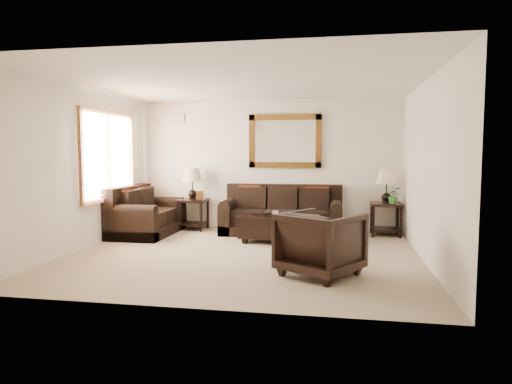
% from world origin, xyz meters
% --- Properties ---
extents(room, '(5.51, 5.01, 2.71)m').
position_xyz_m(room, '(0.00, 0.00, 1.35)').
color(room, gray).
rests_on(room, ground).
extents(window, '(0.07, 1.96, 1.66)m').
position_xyz_m(window, '(-2.70, 0.90, 1.55)').
color(window, white).
rests_on(window, room).
extents(mirror, '(1.50, 0.06, 1.10)m').
position_xyz_m(mirror, '(0.38, 2.47, 1.85)').
color(mirror, '#452D0D').
rests_on(mirror, room).
extents(air_vent, '(0.25, 0.02, 0.18)m').
position_xyz_m(air_vent, '(-1.90, 2.48, 2.35)').
color(air_vent, '#999999').
rests_on(air_vent, room).
extents(sofa, '(2.36, 1.02, 0.97)m').
position_xyz_m(sofa, '(0.38, 2.04, 0.35)').
color(sofa, black).
rests_on(sofa, room).
extents(loveseat, '(1.01, 1.70, 0.95)m').
position_xyz_m(loveseat, '(-2.29, 1.46, 0.35)').
color(loveseat, black).
rests_on(loveseat, room).
extents(end_table_left, '(0.59, 0.59, 1.30)m').
position_xyz_m(end_table_left, '(-1.51, 2.16, 0.85)').
color(end_table_left, black).
rests_on(end_table_left, room).
extents(end_table_right, '(0.59, 0.59, 1.29)m').
position_xyz_m(end_table_right, '(2.40, 2.17, 0.84)').
color(end_table_right, black).
rests_on(end_table_right, room).
extents(coffee_table, '(1.44, 0.84, 0.59)m').
position_xyz_m(coffee_table, '(0.43, 1.19, 0.29)').
color(coffee_table, black).
rests_on(coffee_table, room).
extents(armchair, '(1.22, 1.21, 0.94)m').
position_xyz_m(armchair, '(1.26, -0.97, 0.47)').
color(armchair, black).
rests_on(armchair, floor).
extents(potted_plant, '(0.35, 0.37, 0.25)m').
position_xyz_m(potted_plant, '(2.53, 2.06, 0.77)').
color(potted_plant, '#295B1F').
rests_on(potted_plant, end_table_right).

